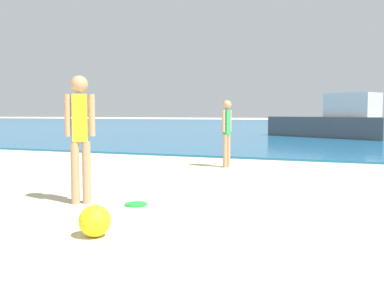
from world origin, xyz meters
TOP-DOWN VIEW (x-y plane):
  - water at (0.00, 41.70)m, footprint 160.00×60.00m
  - person_standing at (-1.59, 5.43)m, footprint 0.35×0.25m
  - frisbee at (-0.84, 5.60)m, footprint 0.29×0.29m
  - person_distant at (-0.84, 9.89)m, footprint 0.20×0.34m
  - boat_near at (0.92, 22.19)m, footprint 6.27×4.62m
  - beach_ball at (-0.52, 4.15)m, footprint 0.32×0.32m

SIDE VIEW (x-z plane):
  - frisbee at x=-0.84m, z-range 0.00..0.03m
  - water at x=0.00m, z-range 0.00..0.06m
  - beach_ball at x=-0.52m, z-range 0.00..0.32m
  - boat_near at x=0.92m, z-range -0.26..1.81m
  - person_distant at x=-0.84m, z-range 0.10..1.62m
  - person_standing at x=-1.59m, z-range 0.12..1.85m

